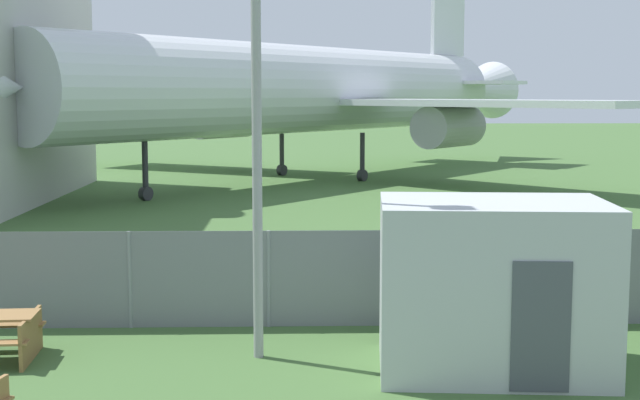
% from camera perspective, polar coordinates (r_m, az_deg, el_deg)
% --- Properties ---
extents(perimeter_fence, '(56.07, 0.07, 1.80)m').
position_cam_1_polar(perimeter_fence, '(16.49, -3.30, -5.06)').
color(perimeter_fence, gray).
rests_on(perimeter_fence, ground).
extents(airplane, '(28.74, 34.68, 12.97)m').
position_cam_1_polar(airplane, '(44.15, -0.84, 7.05)').
color(airplane, silver).
rests_on(airplane, ground).
extents(portable_cabin, '(3.67, 2.71, 2.65)m').
position_cam_1_polar(portable_cabin, '(14.15, 11.00, -5.41)').
color(portable_cabin, silver).
rests_on(portable_cabin, ground).
extents(light_mast, '(0.44, 0.44, 8.09)m').
position_cam_1_polar(light_mast, '(14.24, -4.11, 9.33)').
color(light_mast, '#99999E').
rests_on(light_mast, ground).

